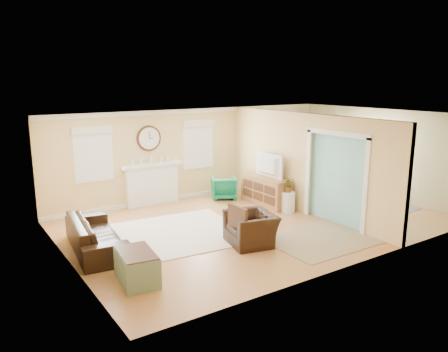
# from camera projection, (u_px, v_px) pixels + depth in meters

# --- Properties ---
(floor) EXTENTS (9.00, 9.00, 0.00)m
(floor) POSITION_uv_depth(u_px,v_px,m) (258.00, 222.00, 10.72)
(floor) COLOR #AC7240
(floor) RESTS_ON ground
(wall_back) EXTENTS (9.00, 0.02, 2.60)m
(wall_back) POSITION_uv_depth(u_px,v_px,m) (196.00, 153.00, 12.88)
(wall_back) COLOR #EDBF72
(wall_back) RESTS_ON ground
(wall_front) EXTENTS (9.00, 0.02, 2.60)m
(wall_front) POSITION_uv_depth(u_px,v_px,m) (360.00, 198.00, 8.00)
(wall_front) COLOR #EDBF72
(wall_front) RESTS_ON ground
(wall_left) EXTENTS (0.02, 6.00, 2.60)m
(wall_left) POSITION_uv_depth(u_px,v_px,m) (65.00, 198.00, 8.01)
(wall_left) COLOR #EDBF72
(wall_left) RESTS_ON ground
(wall_right) EXTENTS (0.02, 6.00, 2.60)m
(wall_right) POSITION_uv_depth(u_px,v_px,m) (379.00, 153.00, 12.87)
(wall_right) COLOR #EDBF72
(wall_right) RESTS_ON ground
(ceiling) EXTENTS (9.00, 6.00, 0.02)m
(ceiling) POSITION_uv_depth(u_px,v_px,m) (260.00, 116.00, 10.16)
(ceiling) COLOR white
(ceiling) RESTS_ON wall_back
(partition) EXTENTS (0.17, 6.00, 2.60)m
(partition) POSITION_uv_depth(u_px,v_px,m) (297.00, 160.00, 11.47)
(partition) COLOR #EDBF72
(partition) RESTS_ON ground
(fireplace) EXTENTS (1.70, 0.30, 1.17)m
(fireplace) POSITION_uv_depth(u_px,v_px,m) (152.00, 183.00, 12.13)
(fireplace) COLOR white
(fireplace) RESTS_ON ground
(wall_clock) EXTENTS (0.70, 0.07, 0.70)m
(wall_clock) POSITION_uv_depth(u_px,v_px,m) (149.00, 138.00, 11.93)
(wall_clock) COLOR #472E19
(wall_clock) RESTS_ON wall_back
(window_left) EXTENTS (1.05, 0.13, 1.42)m
(window_left) POSITION_uv_depth(u_px,v_px,m) (93.00, 150.00, 11.12)
(window_left) COLOR white
(window_left) RESTS_ON wall_back
(window_right) EXTENTS (1.05, 0.13, 1.42)m
(window_right) POSITION_uv_depth(u_px,v_px,m) (198.00, 141.00, 12.79)
(window_right) COLOR white
(window_right) RESTS_ON wall_back
(french_doors) EXTENTS (0.06, 1.70, 2.20)m
(french_doors) POSITION_uv_depth(u_px,v_px,m) (378.00, 160.00, 12.89)
(french_doors) COLOR white
(french_doors) RESTS_ON ground
(pendant) EXTENTS (0.30, 0.30, 0.55)m
(pendant) POSITION_uv_depth(u_px,v_px,m) (346.00, 125.00, 11.87)
(pendant) COLOR gold
(pendant) RESTS_ON ceiling
(rug_cream) EXTENTS (3.34, 2.97, 0.02)m
(rug_cream) POSITION_uv_depth(u_px,v_px,m) (173.00, 234.00, 9.88)
(rug_cream) COLOR beige
(rug_cream) RESTS_ON floor
(rug_jute) EXTENTS (2.27, 1.87, 0.01)m
(rug_jute) POSITION_uv_depth(u_px,v_px,m) (319.00, 239.00, 9.55)
(rug_jute) COLOR #957D63
(rug_jute) RESTS_ON floor
(rug_grey) EXTENTS (2.37, 2.96, 0.01)m
(rug_grey) POSITION_uv_depth(u_px,v_px,m) (350.00, 203.00, 12.35)
(rug_grey) COLOR slate
(rug_grey) RESTS_ON floor
(sofa) EXTENTS (1.14, 2.36, 0.67)m
(sofa) POSITION_uv_depth(u_px,v_px,m) (96.00, 235.00, 8.89)
(sofa) COLOR black
(sofa) RESTS_ON floor
(eames_chair) EXTENTS (1.12, 1.22, 0.68)m
(eames_chair) POSITION_uv_depth(u_px,v_px,m) (251.00, 228.00, 9.24)
(eames_chair) COLOR black
(eames_chair) RESTS_ON floor
(green_chair) EXTENTS (0.94, 0.95, 0.65)m
(green_chair) POSITION_uv_depth(u_px,v_px,m) (224.00, 188.00, 12.79)
(green_chair) COLOR #056C40
(green_chair) RESTS_ON floor
(trunk) EXTENTS (0.70, 1.02, 0.55)m
(trunk) POSITION_uv_depth(u_px,v_px,m) (137.00, 267.00, 7.50)
(trunk) COLOR slate
(trunk) RESTS_ON floor
(credenza) EXTENTS (0.55, 1.62, 0.80)m
(credenza) POSITION_uv_depth(u_px,v_px,m) (266.00, 191.00, 12.12)
(credenza) COLOR brown
(credenza) RESTS_ON floor
(tv) EXTENTS (0.17, 1.12, 0.65)m
(tv) POSITION_uv_depth(u_px,v_px,m) (266.00, 165.00, 11.95)
(tv) COLOR black
(tv) RESTS_ON credenza
(garden_stool) EXTENTS (0.37, 0.37, 0.54)m
(garden_stool) POSITION_uv_depth(u_px,v_px,m) (288.00, 202.00, 11.48)
(garden_stool) COLOR white
(garden_stool) RESTS_ON floor
(potted_plant) EXTENTS (0.47, 0.47, 0.40)m
(potted_plant) POSITION_uv_depth(u_px,v_px,m) (289.00, 185.00, 11.38)
(potted_plant) COLOR #337F33
(potted_plant) RESTS_ON garden_stool
(dining_table) EXTENTS (1.18, 1.81, 0.60)m
(dining_table) POSITION_uv_depth(u_px,v_px,m) (351.00, 193.00, 12.28)
(dining_table) COLOR #472E19
(dining_table) RESTS_ON floor
(dining_chair_n) EXTENTS (0.50, 0.50, 0.92)m
(dining_chair_n) POSITION_uv_depth(u_px,v_px,m) (322.00, 177.00, 13.24)
(dining_chair_n) COLOR slate
(dining_chair_n) RESTS_ON floor
(dining_chair_s) EXTENTS (0.50, 0.50, 0.91)m
(dining_chair_s) POSITION_uv_depth(u_px,v_px,m) (383.00, 193.00, 11.31)
(dining_chair_s) COLOR slate
(dining_chair_s) RESTS_ON floor
(dining_chair_w) EXTENTS (0.46, 0.46, 0.94)m
(dining_chair_w) POSITION_uv_depth(u_px,v_px,m) (334.00, 187.00, 11.89)
(dining_chair_w) COLOR white
(dining_chair_w) RESTS_ON floor
(dining_chair_e) EXTENTS (0.48, 0.48, 0.89)m
(dining_chair_e) POSITION_uv_depth(u_px,v_px,m) (371.00, 183.00, 12.55)
(dining_chair_e) COLOR slate
(dining_chair_e) RESTS_ON floor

